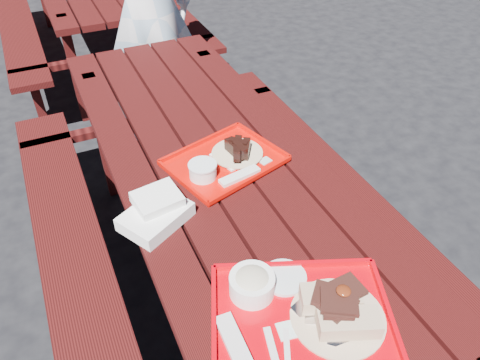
{
  "coord_description": "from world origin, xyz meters",
  "views": [
    {
      "loc": [
        -0.5,
        -1.23,
        1.81
      ],
      "look_at": [
        0.0,
        -0.15,
        0.82
      ],
      "focal_mm": 35.0,
      "sensor_mm": 36.0,
      "label": 1
    }
  ],
  "objects_px": {
    "person": "(148,12)",
    "far_tray": "(224,161)",
    "picnic_table_near": "(224,209)",
    "near_tray": "(301,307)"
  },
  "relations": [
    {
      "from": "picnic_table_near",
      "to": "person",
      "type": "xyz_separation_m",
      "value": [
        0.15,
        1.42,
        0.28
      ]
    },
    {
      "from": "picnic_table_near",
      "to": "near_tray",
      "type": "bearing_deg",
      "value": -94.78
    },
    {
      "from": "near_tray",
      "to": "picnic_table_near",
      "type": "bearing_deg",
      "value": 85.22
    },
    {
      "from": "picnic_table_near",
      "to": "far_tray",
      "type": "xyz_separation_m",
      "value": [
        0.02,
        0.03,
        0.21
      ]
    },
    {
      "from": "far_tray",
      "to": "person",
      "type": "bearing_deg",
      "value": 84.82
    },
    {
      "from": "person",
      "to": "far_tray",
      "type": "bearing_deg",
      "value": 76.11
    },
    {
      "from": "near_tray",
      "to": "person",
      "type": "distance_m",
      "value": 2.08
    },
    {
      "from": "far_tray",
      "to": "near_tray",
      "type": "bearing_deg",
      "value": -96.21
    },
    {
      "from": "picnic_table_near",
      "to": "near_tray",
      "type": "xyz_separation_m",
      "value": [
        -0.05,
        -0.64,
        0.22
      ]
    },
    {
      "from": "near_tray",
      "to": "far_tray",
      "type": "height_order",
      "value": "near_tray"
    }
  ]
}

